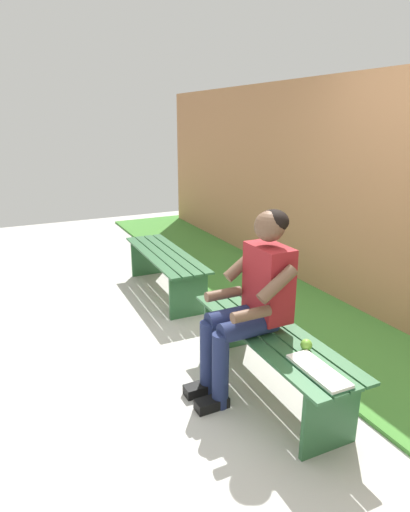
{
  "coord_description": "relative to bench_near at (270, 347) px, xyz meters",
  "views": [
    {
      "loc": [
        -2.16,
        1.53,
        1.81
      ],
      "look_at": [
        0.69,
        0.15,
        0.8
      ],
      "focal_mm": 30.54,
      "sensor_mm": 36.0,
      "label": 1
    }
  ],
  "objects": [
    {
      "name": "bench_near",
      "position": [
        0.0,
        0.0,
        0.0
      ],
      "size": [
        1.52,
        0.46,
        0.45
      ],
      "rotation": [
        0.0,
        0.0,
        -0.02
      ],
      "color": "#2D6038",
      "rests_on": "ground"
    },
    {
      "name": "grass_strip",
      "position": [
        0.99,
        -1.51,
        -0.32
      ],
      "size": [
        9.0,
        2.3,
        0.03
      ],
      "primitive_type": "cube",
      "color": "#478C38",
      "rests_on": "ground"
    },
    {
      "name": "book_open",
      "position": [
        -0.53,
        0.04,
        0.13
      ],
      "size": [
        0.42,
        0.17,
        0.02
      ],
      "rotation": [
        0.0,
        0.0,
        -0.02
      ],
      "color": "white",
      "rests_on": "bench_near"
    },
    {
      "name": "person_seated",
      "position": [
        0.08,
        0.1,
        0.35
      ],
      "size": [
        0.5,
        0.69,
        1.26
      ],
      "color": "maroon",
      "rests_on": "ground"
    },
    {
      "name": "brick_wall",
      "position": [
        0.5,
        -1.64,
        0.77
      ],
      "size": [
        9.5,
        0.24,
        2.21
      ],
      "primitive_type": "cube",
      "color": "#B27A51",
      "rests_on": "ground"
    },
    {
      "name": "ground_plane",
      "position": [
        0.99,
        1.0,
        -0.36
      ],
      "size": [
        10.0,
        7.0,
        0.04
      ],
      "primitive_type": "cube",
      "color": "beige"
    },
    {
      "name": "bench_far",
      "position": [
        1.97,
        0.0,
        0.0
      ],
      "size": [
        1.55,
        0.46,
        0.45
      ],
      "rotation": [
        0.0,
        0.0,
        -0.02
      ],
      "color": "#2D6038",
      "rests_on": "ground"
    },
    {
      "name": "apple",
      "position": [
        -0.3,
        -0.05,
        0.15
      ],
      "size": [
        0.07,
        0.07,
        0.07
      ],
      "primitive_type": "sphere",
      "color": "#72B738",
      "rests_on": "bench_near"
    }
  ]
}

